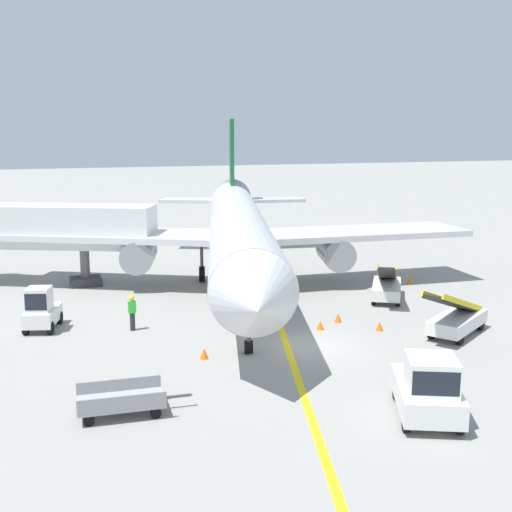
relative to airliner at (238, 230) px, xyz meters
name	(u,v)px	position (x,y,z in m)	size (l,w,h in m)	color
ground_plane	(306,346)	(-0.76, -11.55, -3.42)	(300.00, 300.00, 0.00)	gray
taxi_line_yellow	(276,315)	(-0.15, -6.55, -3.41)	(0.30, 80.00, 0.01)	yellow
airliner	(238,230)	(0.00, 0.00, 0.00)	(27.78, 34.66, 10.10)	silver
jet_bridge	(32,227)	(-11.43, 4.76, 0.12)	(12.74, 7.75, 4.85)	silver
pushback_tug	(428,389)	(-0.06, -19.45, -2.42)	(3.25, 4.07, 2.20)	silver
baggage_tug_near_wing	(41,311)	(-11.40, -5.15, -2.49)	(1.95, 2.68, 2.10)	silver
belt_loader_forward_hold	(387,286)	(6.67, -5.82, -2.64)	(3.73, 4.90, 2.59)	silver
belt_loader_aft_hold	(456,319)	(6.30, -12.44, -2.64)	(4.90, 3.73, 2.59)	silver
baggage_cart_loaded	(121,401)	(-9.32, -15.80, -2.95)	(3.81, 1.77, 0.94)	#A5A5A8
ground_crew_marshaller	(132,311)	(-7.44, -6.67, -2.51)	(0.36, 0.24, 1.70)	#26262D
safety_cone_nose_left	(338,318)	(2.20, -8.75, -3.20)	(0.36, 0.36, 0.44)	orange
safety_cone_nose_right	(409,281)	(9.98, -3.01, -3.20)	(0.36, 0.36, 0.44)	orange
safety_cone_wingtip_left	(204,353)	(-5.34, -11.55, -3.20)	(0.36, 0.36, 0.44)	orange
safety_cone_wingtip_right	(379,326)	(3.37, -10.67, -3.20)	(0.36, 0.36, 0.44)	orange
safety_cone_tail_area	(320,325)	(0.86, -9.55, -3.20)	(0.36, 0.36, 0.44)	orange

